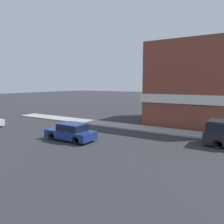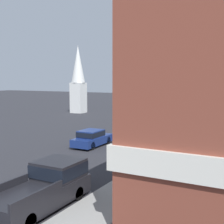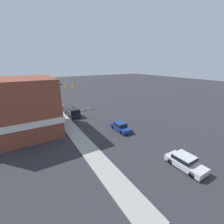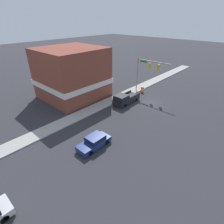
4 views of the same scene
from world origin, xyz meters
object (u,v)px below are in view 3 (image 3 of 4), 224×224
at_px(car_second_ahead, 185,161).
at_px(pickup_truck_parked, 73,112).
at_px(car_lead, 121,126).
at_px(construction_barrel, 62,107).

bearing_deg(car_second_ahead, pickup_truck_parked, -77.11).
xyz_separation_m(car_lead, pickup_truck_parked, (4.73, -11.52, 0.19)).
height_order(car_second_ahead, pickup_truck_parked, pickup_truck_parked).
bearing_deg(construction_barrel, car_second_ahead, 101.33).
bearing_deg(car_lead, pickup_truck_parked, -67.67).
bearing_deg(construction_barrel, car_lead, 106.58).
distance_m(car_lead, car_second_ahead, 11.74).
distance_m(car_second_ahead, pickup_truck_parked, 23.85).
bearing_deg(car_second_ahead, construction_barrel, -78.67).
distance_m(car_lead, pickup_truck_parked, 12.46).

